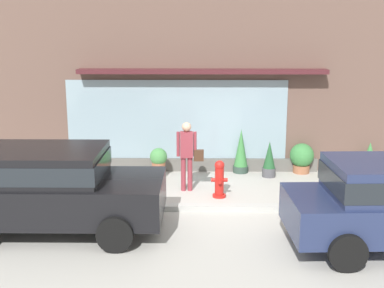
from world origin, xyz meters
name	(u,v)px	position (x,y,z in m)	size (l,w,h in m)	color
ground_plane	(202,207)	(0.00, 0.00, 0.00)	(60.00, 60.00, 0.00)	#B2AFA8
curb_strip	(203,207)	(0.00, -0.20, 0.06)	(14.00, 0.24, 0.12)	#B2B2AD
storefront	(202,81)	(-0.01, 3.19, 2.50)	(14.00, 0.81, 5.10)	brown
fire_hydrant	(219,179)	(0.40, 0.70, 0.45)	(0.39, 0.35, 0.90)	red
pedestrian_with_handbag	(187,151)	(-0.36, 1.18, 1.01)	(0.66, 0.23, 1.72)	#8E333D
parked_car_black	(50,185)	(-2.98, -1.40, 0.95)	(4.23, 2.11, 1.67)	black
potted_plant_trailing_edge	(302,157)	(2.77, 2.81, 0.45)	(0.66, 0.66, 0.83)	#9E6042
potted_plant_window_center	(241,152)	(1.08, 2.82, 0.59)	(0.42, 0.42, 1.22)	#33473D
potted_plant_window_left	(369,159)	(4.60, 2.73, 0.42)	(0.38, 0.38, 0.89)	#33473D
potted_plant_low_front	(159,161)	(-1.17, 2.36, 0.44)	(0.46, 0.46, 0.79)	#9E6042
potted_plant_by_entrance	(269,160)	(1.81, 2.41, 0.47)	(0.36, 0.36, 0.98)	#4C4C51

